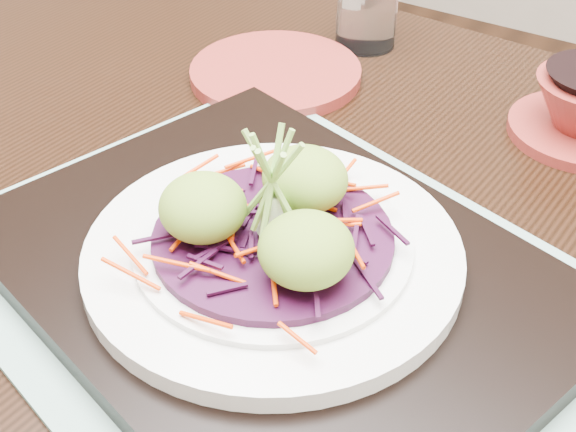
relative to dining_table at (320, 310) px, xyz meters
The scene contains 10 objects.
dining_table is the anchor object (origin of this frame).
placemat 0.13m from the dining_table, 85.38° to the right, with size 0.49×0.38×0.00m, color gray.
serving_tray 0.14m from the dining_table, 85.38° to the right, with size 0.42×0.32×0.02m, color black.
white_plate 0.16m from the dining_table, 85.38° to the right, with size 0.27×0.27×0.02m.
cabbage_bed 0.17m from the dining_table, 85.38° to the right, with size 0.17×0.17×0.01m, color #340A29.
carrot_julienne 0.18m from the dining_table, 85.38° to the right, with size 0.21×0.21×0.01m, color #DE3603, non-canonical shape.
guacamole_scoops 0.19m from the dining_table, 85.42° to the right, with size 0.15×0.13×0.05m.
scallion_garnish 0.21m from the dining_table, 85.38° to the right, with size 0.06×0.06×0.10m, color #7CAD45, non-canonical shape.
terracotta_side_plate 0.27m from the dining_table, 132.10° to the left, with size 0.18×0.18×0.01m, color maroon.
water_glass 0.37m from the dining_table, 112.31° to the left, with size 0.07×0.07×0.10m, color white.
Camera 1 is at (0.34, -0.56, 1.18)m, focal length 50.00 mm.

